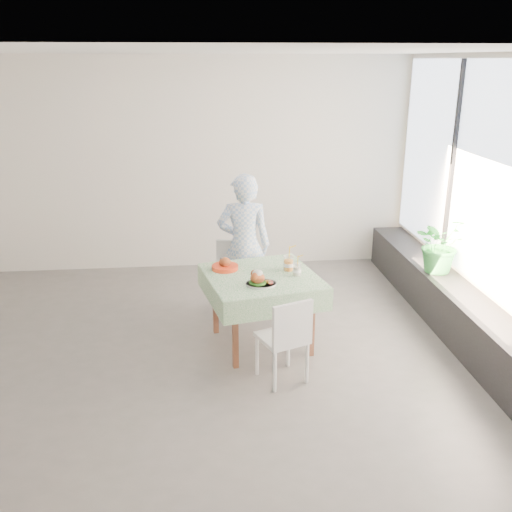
{
  "coord_description": "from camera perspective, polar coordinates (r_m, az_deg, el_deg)",
  "views": [
    {
      "loc": [
        0.16,
        -5.07,
        2.73
      ],
      "look_at": [
        0.71,
        0.14,
        0.92
      ],
      "focal_mm": 40.0,
      "sensor_mm": 36.0,
      "label": 1
    }
  ],
  "objects": [
    {
      "name": "chair_far",
      "position": [
        6.39,
        -2.39,
        -3.74
      ],
      "size": [
        0.46,
        0.46,
        0.83
      ],
      "color": "white",
      "rests_on": "ground"
    },
    {
      "name": "juice_cup_orange",
      "position": [
        5.67,
        3.27,
        -0.79
      ],
      "size": [
        0.11,
        0.11,
        0.3
      ],
      "color": "white",
      "rests_on": "cafe_table"
    },
    {
      "name": "floor",
      "position": [
        5.76,
        -6.95,
        -9.41
      ],
      "size": [
        6.0,
        6.0,
        0.0
      ],
      "primitive_type": "plane",
      "color": "#595654",
      "rests_on": "ground"
    },
    {
      "name": "potted_plant",
      "position": [
        6.57,
        17.96,
        1.16
      ],
      "size": [
        0.72,
        0.68,
        0.64
      ],
      "primitive_type": "imported",
      "rotation": [
        0.0,
        0.0,
        0.39
      ],
      "color": "#297C34",
      "rests_on": "window_ledge"
    },
    {
      "name": "wall_back",
      "position": [
        7.69,
        -7.16,
        8.94
      ],
      "size": [
        6.0,
        0.02,
        2.8
      ],
      "primitive_type": "cube",
      "color": "white",
      "rests_on": "ground"
    },
    {
      "name": "window_pane",
      "position": [
        5.89,
        22.8,
        7.0
      ],
      "size": [
        0.01,
        4.8,
        2.18
      ],
      "primitive_type": "cube",
      "color": "#D1E0F9",
      "rests_on": "ground"
    },
    {
      "name": "second_dish",
      "position": [
        5.71,
        -3.12,
        -0.99
      ],
      "size": [
        0.27,
        0.27,
        0.13
      ],
      "color": "red",
      "rests_on": "cafe_table"
    },
    {
      "name": "wall_right",
      "position": [
        5.96,
        22.75,
        4.65
      ],
      "size": [
        0.02,
        5.0,
        2.8
      ],
      "primitive_type": "cube",
      "color": "white",
      "rests_on": "ground"
    },
    {
      "name": "juice_cup_lemonade",
      "position": [
        5.55,
        4.12,
        -1.4
      ],
      "size": [
        0.09,
        0.09,
        0.24
      ],
      "color": "white",
      "rests_on": "cafe_table"
    },
    {
      "name": "main_dish",
      "position": [
        5.3,
        0.33,
        -2.41
      ],
      "size": [
        0.29,
        0.29,
        0.15
      ],
      "color": "white",
      "rests_on": "cafe_table"
    },
    {
      "name": "window_ledge",
      "position": [
        6.23,
        19.78,
        -5.63
      ],
      "size": [
        0.4,
        4.8,
        0.5
      ],
      "primitive_type": "cube",
      "color": "black",
      "rests_on": "ground"
    },
    {
      "name": "chair_near",
      "position": [
        5.15,
        2.69,
        -9.8
      ],
      "size": [
        0.5,
        0.5,
        0.81
      ],
      "color": "white",
      "rests_on": "ground"
    },
    {
      "name": "ceiling",
      "position": [
        5.07,
        -8.28,
        19.64
      ],
      "size": [
        6.0,
        6.0,
        0.0
      ],
      "primitive_type": "plane",
      "rotation": [
        3.14,
        0.0,
        0.0
      ],
      "color": "white",
      "rests_on": "ground"
    },
    {
      "name": "wall_front",
      "position": [
        2.9,
        -8.62,
        -8.56
      ],
      "size": [
        6.0,
        0.02,
        2.8
      ],
      "primitive_type": "cube",
      "color": "white",
      "rests_on": "ground"
    },
    {
      "name": "cafe_table",
      "position": [
        5.67,
        0.56,
        -4.58
      ],
      "size": [
        1.23,
        1.23,
        0.74
      ],
      "color": "brown",
      "rests_on": "ground"
    },
    {
      "name": "diner",
      "position": [
        6.24,
        -1.21,
        1.05
      ],
      "size": [
        0.61,
        0.43,
        1.61
      ],
      "primitive_type": "imported",
      "rotation": [
        0.0,
        0.0,
        3.07
      ],
      "color": "#90B6E6",
      "rests_on": "ground"
    }
  ]
}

